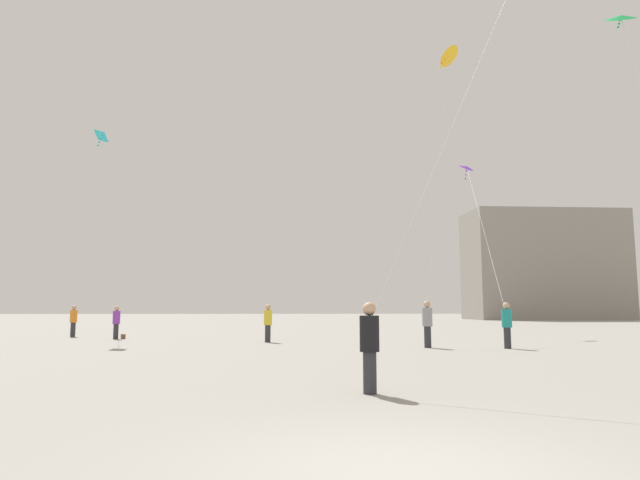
% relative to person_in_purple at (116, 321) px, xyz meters
% --- Properties ---
extents(ground_plane, '(300.00, 300.00, 0.00)m').
position_rel_person_in_purple_xyz_m(ground_plane, '(9.95, -23.79, -0.92)').
color(ground_plane, gray).
extents(person_in_purple, '(0.37, 0.37, 1.68)m').
position_rel_person_in_purple_xyz_m(person_in_purple, '(0.00, 0.00, 0.00)').
color(person_in_purple, '#2D2D33').
rests_on(person_in_purple, ground_plane).
extents(person_in_orange, '(0.38, 0.38, 1.73)m').
position_rel_person_in_purple_xyz_m(person_in_orange, '(-3.02, 2.30, 0.03)').
color(person_in_orange, '#2D2D33').
rests_on(person_in_orange, ground_plane).
extents(person_in_black, '(0.37, 0.37, 1.68)m').
position_rel_person_in_purple_xyz_m(person_in_black, '(10.32, -18.89, 0.00)').
color(person_in_black, '#2D2D33').
rests_on(person_in_black, ground_plane).
extents(person_in_yellow, '(0.38, 0.38, 1.74)m').
position_rel_person_in_purple_xyz_m(person_in_yellow, '(7.86, -3.18, 0.03)').
color(person_in_yellow, '#2D2D33').
rests_on(person_in_yellow, ground_plane).
extents(person_in_teal, '(0.39, 0.39, 1.80)m').
position_rel_person_in_purple_xyz_m(person_in_teal, '(17.39, -7.72, 0.07)').
color(person_in_teal, '#2D2D33').
rests_on(person_in_teal, ground_plane).
extents(person_in_grey, '(0.41, 0.41, 1.86)m').
position_rel_person_in_purple_xyz_m(person_in_grey, '(14.38, -7.08, 0.10)').
color(person_in_grey, '#2D2D33').
rests_on(person_in_grey, ground_plane).
extents(kite_emerald_diamond, '(1.68, 4.61, 13.66)m').
position_rel_person_in_purple_xyz_m(kite_emerald_diamond, '(23.61, -6.63, 13.54)').
color(kite_emerald_diamond, green).
extents(kite_amber_diamond, '(2.82, 3.80, 12.93)m').
position_rel_person_in_purple_xyz_m(kite_amber_diamond, '(16.46, -4.05, 12.73)').
color(kite_amber_diamond, yellow).
extents(kite_cyan_delta, '(1.73, 1.25, 9.63)m').
position_rel_person_in_purple_xyz_m(kite_cyan_delta, '(-1.16, -0.01, 9.53)').
color(kite_cyan_delta, '#1EB2C6').
extents(kite_violet_diamond, '(3.14, 12.38, 9.34)m').
position_rel_person_in_purple_xyz_m(kite_violet_diamond, '(19.85, 3.85, 9.24)').
color(kite_violet_diamond, purple).
extents(building_left_hall, '(21.41, 9.29, 15.18)m').
position_rel_person_in_purple_xyz_m(building_left_hall, '(44.95, 47.37, 6.67)').
color(building_left_hall, gray).
rests_on(building_left_hall, ground_plane).
extents(handbag_beside_flyer, '(0.30, 0.34, 0.24)m').
position_rel_person_in_purple_xyz_m(handbag_beside_flyer, '(0.35, 0.10, -0.80)').
color(handbag_beside_flyer, brown).
rests_on(handbag_beside_flyer, ground_plane).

